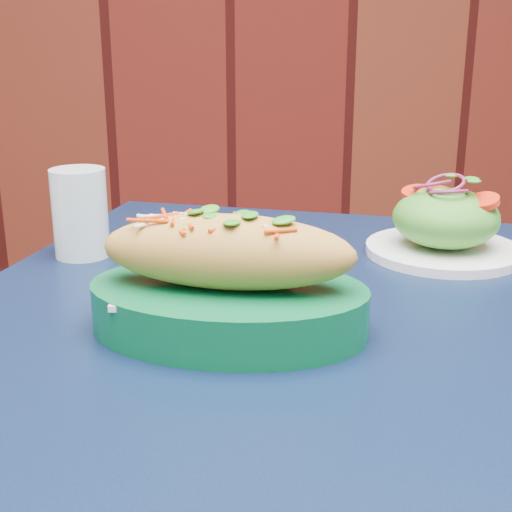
{
  "coord_description": "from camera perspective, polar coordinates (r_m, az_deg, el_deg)",
  "views": [
    {
      "loc": [
        0.32,
        0.58,
        1.03
      ],
      "look_at": [
        0.36,
        1.27,
        0.81
      ],
      "focal_mm": 50.0,
      "sensor_mm": 36.0,
      "label": 1
    }
  ],
  "objects": [
    {
      "name": "water_glass",
      "position": [
        0.93,
        -13.89,
        3.36
      ],
      "size": [
        0.07,
        0.07,
        0.11
      ],
      "primitive_type": "cylinder",
      "color": "silver",
      "rests_on": "cafe_table"
    },
    {
      "name": "banh_mi_basket",
      "position": [
        0.68,
        -2.26,
        -2.22
      ],
      "size": [
        0.3,
        0.23,
        0.12
      ],
      "rotation": [
        0.0,
        0.0,
        -0.24
      ],
      "color": "#07582E",
      "rests_on": "cafe_table"
    },
    {
      "name": "cafe_table",
      "position": [
        0.8,
        5.5,
        -9.89
      ],
      "size": [
        1.0,
        1.0,
        0.75
      ],
      "rotation": [
        0.0,
        0.0,
        -0.31
      ],
      "color": "black",
      "rests_on": "ground"
    },
    {
      "name": "salad_plate",
      "position": [
        0.95,
        14.89,
        2.42
      ],
      "size": [
        0.2,
        0.2,
        0.1
      ],
      "rotation": [
        0.0,
        0.0,
        -0.42
      ],
      "color": "white",
      "rests_on": "cafe_table"
    }
  ]
}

